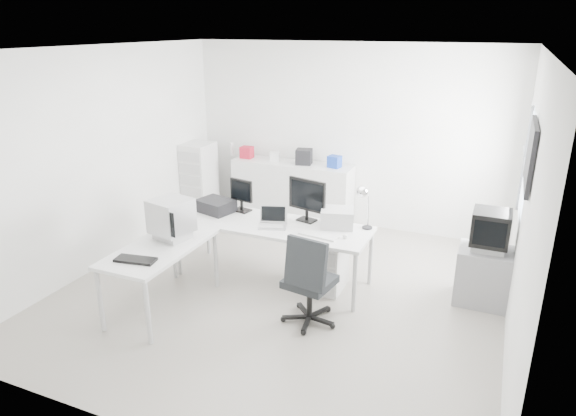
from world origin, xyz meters
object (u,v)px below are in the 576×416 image
at_px(side_desk, 162,277).
at_px(laser_printer, 337,218).
at_px(tv_cabinet, 484,276).
at_px(drawer_pedestal, 327,265).
at_px(main_desk, 273,252).
at_px(inkjet_printer, 216,206).
at_px(office_chair, 310,277).
at_px(lcd_monitor_small, 241,196).
at_px(sideboard, 292,192).
at_px(crt_monitor, 171,219).
at_px(laptop, 273,219).
at_px(filing_cabinet, 200,180).
at_px(lcd_monitor_large, 307,200).
at_px(crt_tv, 490,231).

relative_size(side_desk, laser_printer, 3.66).
bearing_deg(tv_cabinet, drawer_pedestal, -167.59).
xyz_separation_m(main_desk, inkjet_printer, (-0.85, 0.10, 0.45)).
bearing_deg(office_chair, lcd_monitor_small, 152.64).
bearing_deg(sideboard, crt_monitor, -95.59).
bearing_deg(laser_printer, main_desk, -179.84).
distance_m(main_desk, drawer_pedestal, 0.71).
distance_m(laser_printer, sideboard, 2.24).
bearing_deg(crt_monitor, laser_printer, 46.57).
distance_m(main_desk, inkjet_printer, 0.97).
distance_m(crt_monitor, tv_cabinet, 3.60).
distance_m(laser_printer, crt_monitor, 1.93).
distance_m(side_desk, laptop, 1.43).
relative_size(lcd_monitor_small, filing_cabinet, 0.34).
xyz_separation_m(inkjet_printer, lcd_monitor_large, (1.20, 0.15, 0.19)).
bearing_deg(sideboard, tv_cabinet, -27.22).
bearing_deg(crt_monitor, lcd_monitor_large, 55.31).
relative_size(main_desk, tv_cabinet, 3.67).
relative_size(lcd_monitor_small, laser_printer, 1.09).
relative_size(main_desk, laptop, 7.55).
distance_m(side_desk, drawer_pedestal, 1.93).
bearing_deg(sideboard, office_chair, -63.76).
xyz_separation_m(side_desk, laptop, (0.90, 1.00, 0.48)).
bearing_deg(office_chair, crt_tv, 44.09).
bearing_deg(drawer_pedestal, filing_cabinet, 150.72).
bearing_deg(filing_cabinet, crt_tv, -14.43).
xyz_separation_m(crt_monitor, filing_cabinet, (-1.20, 2.44, -0.36)).
bearing_deg(crt_monitor, drawer_pedestal, 42.94).
distance_m(laser_printer, crt_tv, 1.71).
height_order(lcd_monitor_large, laptop, lcd_monitor_large).
relative_size(lcd_monitor_small, office_chair, 0.40).
height_order(main_desk, laser_printer, laser_printer).
distance_m(drawer_pedestal, laser_printer, 0.59).
xyz_separation_m(main_desk, lcd_monitor_large, (0.35, 0.25, 0.64)).
bearing_deg(sideboard, drawer_pedestal, -56.72).
bearing_deg(lcd_monitor_large, drawer_pedestal, -16.02).
height_order(side_desk, lcd_monitor_small, lcd_monitor_small).
bearing_deg(inkjet_printer, laser_printer, 19.41).
relative_size(inkjet_printer, lcd_monitor_large, 0.83).
bearing_deg(inkjet_printer, crt_monitor, -74.88).
distance_m(side_desk, office_chair, 1.67).
bearing_deg(side_desk, laser_printer, 39.52).
height_order(lcd_monitor_small, crt_monitor, crt_monitor).
bearing_deg(side_desk, drawer_pedestal, 36.57).
relative_size(lcd_monitor_large, crt_tv, 1.07).
bearing_deg(filing_cabinet, lcd_monitor_small, -41.80).
distance_m(sideboard, filing_cabinet, 1.54).
height_order(drawer_pedestal, inkjet_printer, inkjet_printer).
bearing_deg(sideboard, inkjet_printer, -98.38).
height_order(side_desk, laptop, laptop).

